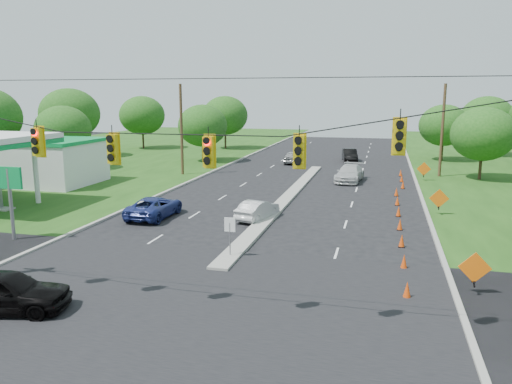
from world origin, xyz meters
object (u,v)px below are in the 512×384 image
(black_sedan, at_px, (4,292))
(white_sedan, at_px, (257,210))
(gas_station, at_px, (19,157))
(blue_pickup, at_px, (155,207))

(black_sedan, bearing_deg, white_sedan, -32.65)
(gas_station, relative_size, blue_pickup, 3.95)
(gas_station, bearing_deg, blue_pickup, -24.44)
(gas_station, distance_m, black_sedan, 28.34)
(black_sedan, xyz_separation_m, white_sedan, (5.55, 15.95, -0.16))
(white_sedan, xyz_separation_m, blue_pickup, (-6.68, -1.12, 0.06))
(white_sedan, height_order, blue_pickup, blue_pickup)
(gas_station, distance_m, white_sedan, 23.94)
(white_sedan, distance_m, blue_pickup, 6.77)
(gas_station, xyz_separation_m, black_sedan, (17.47, -22.25, -1.78))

